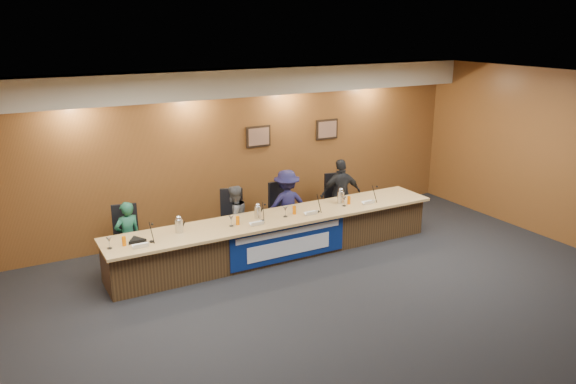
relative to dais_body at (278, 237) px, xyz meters
name	(u,v)px	position (x,y,z in m)	size (l,w,h in m)	color
floor	(355,313)	(0.00, -2.40, -0.35)	(10.00, 10.00, 0.00)	black
ceiling	(364,89)	(0.00, -2.40, 2.85)	(10.00, 8.00, 0.04)	silver
wall_back	(239,151)	(0.00, 1.60, 1.25)	(10.00, 0.04, 3.20)	brown
soffit	(243,82)	(0.00, 1.35, 2.60)	(10.00, 0.50, 0.50)	beige
dais_body	(278,237)	(0.00, 0.00, 0.00)	(6.00, 0.80, 0.70)	#412C18
dais_top	(279,218)	(0.00, -0.05, 0.38)	(6.10, 0.95, 0.05)	tan
banner	(289,243)	(0.00, -0.41, 0.03)	(2.20, 0.02, 0.65)	navy
banner_text_upper	(289,232)	(0.00, -0.43, 0.23)	(2.00, 0.01, 0.10)	silver
banner_text_lower	(289,247)	(0.00, -0.43, -0.05)	(1.60, 0.01, 0.28)	silver
wall_photo_left	(258,136)	(0.40, 1.57, 1.50)	(0.52, 0.04, 0.42)	black
wall_photo_right	(327,129)	(2.00, 1.57, 1.50)	(0.52, 0.04, 0.42)	black
panelist_a	(128,237)	(-2.48, 0.62, 0.26)	(0.44, 0.29, 1.21)	#184E37
panelist_b	(234,218)	(-0.57, 0.62, 0.26)	(0.59, 0.46, 1.21)	#4A4B4F
panelist_c	(287,205)	(0.52, 0.62, 0.33)	(0.88, 0.51, 1.37)	#17153C
panelist_d	(341,194)	(1.75, 0.62, 0.36)	(0.84, 0.35, 1.43)	black
office_chair_a	(127,242)	(-2.48, 0.72, 0.13)	(0.48, 0.48, 0.08)	black
office_chair_b	(232,223)	(-0.57, 0.72, 0.13)	(0.48, 0.48, 0.08)	black
office_chair_c	(284,214)	(0.52, 0.72, 0.13)	(0.48, 0.48, 0.08)	black
office_chair_d	(338,204)	(1.75, 0.72, 0.13)	(0.48, 0.48, 0.08)	black
nameplate_a	(141,245)	(-2.50, -0.33, 0.45)	(0.24, 0.06, 0.09)	white
microphone_a	(152,242)	(-2.29, -0.16, 0.41)	(0.07, 0.07, 0.02)	black
juice_glass_a	(124,241)	(-2.70, -0.11, 0.47)	(0.06, 0.06, 0.15)	orange
water_glass_a	(109,243)	(-2.92, -0.12, 0.49)	(0.08, 0.08, 0.18)	silver
nameplate_b	(258,223)	(-0.53, -0.30, 0.45)	(0.24, 0.06, 0.09)	white
microphone_b	(262,221)	(-0.37, -0.14, 0.41)	(0.07, 0.07, 0.02)	black
juice_glass_b	(238,220)	(-0.81, -0.09, 0.47)	(0.06, 0.06, 0.15)	orange
water_glass_b	(231,221)	(-0.93, -0.11, 0.49)	(0.08, 0.08, 0.18)	silver
nameplate_c	(312,213)	(0.54, -0.27, 0.45)	(0.24, 0.06, 0.09)	white
microphone_c	(318,211)	(0.72, -0.18, 0.41)	(0.07, 0.07, 0.02)	black
juice_glass_c	(294,210)	(0.29, -0.08, 0.47)	(0.06, 0.06, 0.15)	orange
water_glass_c	(285,212)	(0.08, -0.13, 0.49)	(0.08, 0.08, 0.18)	silver
nameplate_d	(369,202)	(1.79, -0.26, 0.45)	(0.24, 0.06, 0.09)	white
microphone_d	(373,201)	(1.94, -0.18, 0.41)	(0.07, 0.07, 0.02)	black
juice_glass_d	(349,200)	(1.47, -0.07, 0.47)	(0.06, 0.06, 0.15)	orange
water_glass_d	(344,201)	(1.32, -0.12, 0.49)	(0.08, 0.08, 0.18)	silver
carafe_left	(179,226)	(-1.79, 0.03, 0.51)	(0.13, 0.13, 0.22)	silver
carafe_mid	(258,212)	(-0.37, 0.04, 0.51)	(0.12, 0.12, 0.22)	silver
carafe_right	(341,197)	(1.36, 0.06, 0.52)	(0.13, 0.13, 0.23)	silver
speakerphone	(136,240)	(-2.50, -0.03, 0.43)	(0.32, 0.32, 0.05)	black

